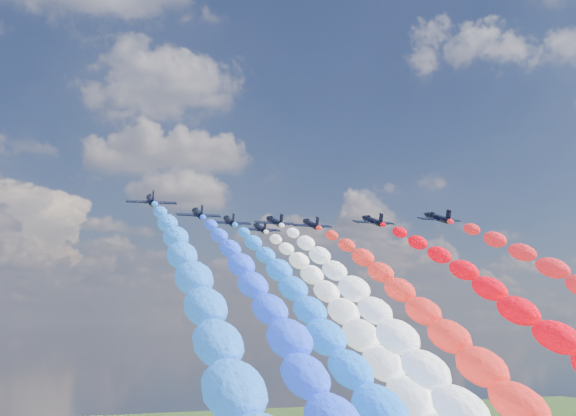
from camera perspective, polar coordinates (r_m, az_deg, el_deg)
name	(u,v)px	position (r m, az deg, el deg)	size (l,w,h in m)	color
jet_0	(151,200)	(133.20, -11.23, 0.64)	(9.39, 12.59, 2.77)	black
trail_0	(212,354)	(76.94, -6.27, -11.93)	(6.82, 106.98, 56.11)	blue
jet_1	(198,213)	(147.97, -7.44, -0.45)	(9.39, 12.59, 2.77)	black
trail_1	(277,349)	(92.79, -0.90, -11.53)	(6.82, 106.98, 56.11)	#2047FC
jet_2	(229,221)	(158.48, -4.86, -1.08)	(9.39, 12.59, 2.77)	black
trail_2	(317,345)	(104.17, 2.41, -11.28)	(6.82, 106.98, 56.11)	blue
jet_3	(275,221)	(158.64, -1.10, -1.12)	(9.39, 12.59, 2.77)	black
trail_3	(386,345)	(105.81, 8.13, -11.16)	(6.82, 106.98, 56.11)	white
jet_4	(260,228)	(170.12, -2.32, -1.67)	(9.39, 12.59, 2.77)	black
trail_4	(353,343)	(116.77, 5.43, -11.03)	(6.82, 106.98, 56.11)	white
jet_5	(311,224)	(163.04, 1.92, -1.34)	(9.39, 12.59, 2.77)	black
trail_5	(437,344)	(111.60, 12.21, -10.95)	(6.82, 106.98, 56.11)	red
jet_6	(373,221)	(158.81, 7.01, -1.06)	(9.39, 12.59, 2.77)	black
trail_6	(539,346)	(110.22, 20.02, -10.63)	(6.82, 106.98, 56.11)	#EE0212
jet_7	(438,218)	(156.45, 12.26, -0.79)	(9.39, 12.59, 2.77)	black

